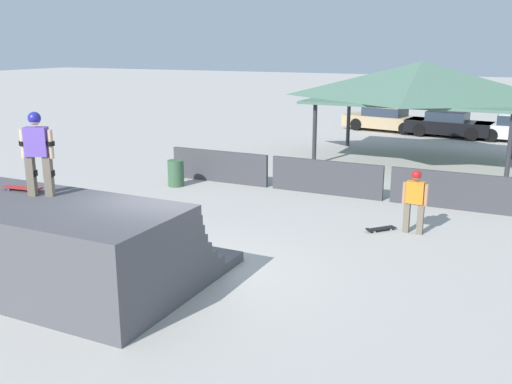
{
  "coord_description": "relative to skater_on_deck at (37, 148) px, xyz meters",
  "views": [
    {
      "loc": [
        5.92,
        -8.8,
        4.47
      ],
      "look_at": [
        -0.07,
        3.51,
        0.92
      ],
      "focal_mm": 40.0,
      "sensor_mm": 36.0,
      "label": 1
    }
  ],
  "objects": [
    {
      "name": "trash_bin",
      "position": [
        -1.94,
        7.4,
        -2.16
      ],
      "size": [
        0.52,
        0.52,
        0.85
      ],
      "primitive_type": "cylinder",
      "color": "#385B3D",
      "rests_on": "ground"
    },
    {
      "name": "bystander_walking",
      "position": [
        5.94,
        5.91,
        -1.66
      ],
      "size": [
        0.61,
        0.23,
        1.57
      ],
      "rotation": [
        0.0,
        0.0,
        3.12
      ],
      "color": "#6B6051",
      "rests_on": "ground"
    },
    {
      "name": "ground_plane",
      "position": [
        2.36,
        1.14,
        -2.59
      ],
      "size": [
        160.0,
        160.0,
        0.0
      ],
      "primitive_type": "plane",
      "color": "#ADA8A0"
    },
    {
      "name": "skater_on_deck",
      "position": [
        0.0,
        0.0,
        0.0
      ],
      "size": [
        0.68,
        0.41,
        1.6
      ],
      "rotation": [
        0.0,
        0.0,
        0.4
      ],
      "color": "#6B6051",
      "rests_on": "quarter_pipe_ramp"
    },
    {
      "name": "skateboard_on_ground",
      "position": [
        5.18,
        5.71,
        -2.53
      ],
      "size": [
        0.67,
        0.73,
        0.09
      ],
      "rotation": [
        0.0,
        0.0,
        4.0
      ],
      "color": "silver",
      "rests_on": "ground"
    },
    {
      "name": "parked_car_tan",
      "position": [
        1.26,
        22.64,
        -1.98
      ],
      "size": [
        4.69,
        2.51,
        1.27
      ],
      "rotation": [
        0.0,
        0.0,
        -0.18
      ],
      "color": "tan",
      "rests_on": "ground"
    },
    {
      "name": "skateboard_on_deck",
      "position": [
        -0.61,
        0.12,
        -0.86
      ],
      "size": [
        0.87,
        0.3,
        0.09
      ],
      "rotation": [
        0.0,
        0.0,
        0.12
      ],
      "color": "blue",
      "rests_on": "quarter_pipe_ramp"
    },
    {
      "name": "quarter_pipe_ramp",
      "position": [
        0.13,
        -0.12,
        -1.83
      ],
      "size": [
        5.87,
        4.04,
        1.66
      ],
      "color": "#4C4C51",
      "rests_on": "ground"
    },
    {
      "name": "parked_car_black",
      "position": [
        4.53,
        21.99,
        -1.98
      ],
      "size": [
        4.24,
        2.05,
        1.27
      ],
      "rotation": [
        0.0,
        0.0,
        -0.1
      ],
      "color": "black",
      "rests_on": "ground"
    },
    {
      "name": "barrier_fence",
      "position": [
        2.79,
        8.53,
        -2.06
      ],
      "size": [
        11.03,
        0.12,
        1.05
      ],
      "color": "#3D3D42",
      "rests_on": "ground"
    },
    {
      "name": "pavilion_shelter",
      "position": [
        4.28,
        14.92,
        0.49
      ],
      "size": [
        8.05,
        5.14,
        3.86
      ],
      "color": "#2D2D33",
      "rests_on": "ground"
    }
  ]
}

